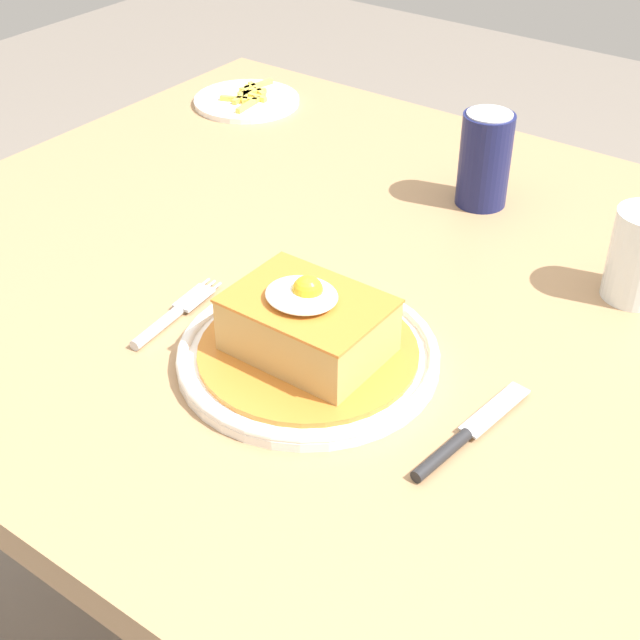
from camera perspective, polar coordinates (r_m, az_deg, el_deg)
name	(u,v)px	position (r m, az deg, el deg)	size (l,w,h in m)	color
dining_table	(379,357)	(1.08, 3.76, -2.32)	(1.24, 0.96, 0.73)	#A87F56
main_plate	(308,354)	(0.91, -0.75, -2.19)	(0.26, 0.26, 0.02)	white
sandwich_meal	(308,329)	(0.89, -0.78, -0.55)	(0.22, 0.22, 0.09)	orange
fork	(169,318)	(0.98, -9.49, 0.15)	(0.03, 0.14, 0.01)	silver
knife	(458,441)	(0.82, 8.69, -7.59)	(0.04, 0.17, 0.01)	#262628
soda_can	(485,159)	(1.19, 10.36, 9.94)	(0.07, 0.07, 0.12)	#191E51
drinking_glass	(639,261)	(1.04, 19.48, 3.52)	(0.07, 0.07, 0.10)	#3F2314
side_plate_fries	(247,100)	(1.50, -4.63, 13.66)	(0.17, 0.17, 0.02)	white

